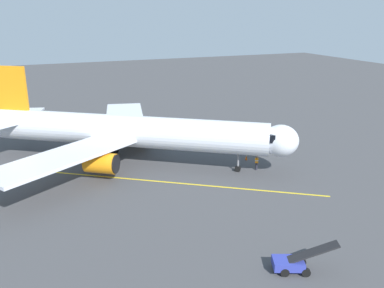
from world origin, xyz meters
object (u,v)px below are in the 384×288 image
(ground_crew_marshaller, at_px, (257,163))
(belt_loader_near_nose, at_px, (292,262))
(safety_cone_nose_right, at_px, (246,158))
(safety_cone_nose_left, at_px, (292,141))
(ground_crew_wing_walker, at_px, (254,144))
(airplane, at_px, (125,132))

(ground_crew_marshaller, height_order, belt_loader_near_nose, belt_loader_near_nose)
(ground_crew_marshaller, distance_m, safety_cone_nose_right, 3.60)
(safety_cone_nose_left, distance_m, safety_cone_nose_right, 10.23)
(ground_crew_marshaller, height_order, ground_crew_wing_walker, same)
(ground_crew_wing_walker, height_order, safety_cone_nose_left, ground_crew_wing_walker)
(safety_cone_nose_left, bearing_deg, safety_cone_nose_right, 21.02)
(ground_crew_wing_walker, height_order, belt_loader_near_nose, belt_loader_near_nose)
(ground_crew_wing_walker, xyz_separation_m, belt_loader_near_nose, (11.60, 24.67, -0.17))
(ground_crew_marshaller, height_order, safety_cone_nose_right, ground_crew_marshaller)
(airplane, relative_size, belt_loader_near_nose, 7.50)
(airplane, xyz_separation_m, safety_cone_nose_left, (-23.72, 1.18, -3.73))
(ground_crew_marshaller, relative_size, safety_cone_nose_left, 3.11)
(ground_crew_wing_walker, relative_size, belt_loader_near_nose, 0.37)
(belt_loader_near_nose, relative_size, safety_cone_nose_left, 8.50)
(ground_crew_marshaller, xyz_separation_m, belt_loader_near_nose, (8.14, 18.41, -0.17))
(airplane, distance_m, safety_cone_nose_right, 15.43)
(ground_crew_wing_walker, bearing_deg, safety_cone_nose_right, 44.47)
(ground_crew_marshaller, xyz_separation_m, ground_crew_wing_walker, (-3.46, -6.26, 0.00))
(airplane, bearing_deg, safety_cone_nose_right, 161.13)
(ground_crew_marshaller, height_order, safety_cone_nose_left, ground_crew_marshaller)
(ground_crew_wing_walker, height_order, safety_cone_nose_right, ground_crew_wing_walker)
(ground_crew_marshaller, distance_m, safety_cone_nose_left, 12.46)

